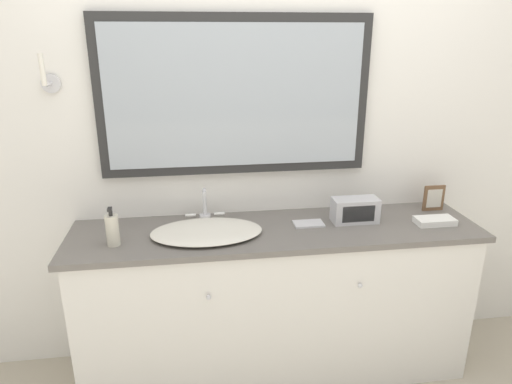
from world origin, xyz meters
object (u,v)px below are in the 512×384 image
Objects in this scene: sink_basin at (207,231)px; picture_frame at (434,198)px; appliance_box at (355,210)px; soap_bottle at (112,230)px.

picture_frame is (1.26, 0.14, 0.05)m from sink_basin.
appliance_box is 0.49m from picture_frame.
soap_bottle is 1.70m from picture_frame.
sink_basin is at bearing -173.44° from picture_frame.
appliance_box is at bearing -168.95° from picture_frame.
appliance_box is at bearing 5.22° from soap_bottle.
sink_basin is 2.87× the size of soap_bottle.
soap_bottle is at bearing -174.78° from appliance_box.
soap_bottle is 1.21m from appliance_box.
soap_bottle is (-0.43, -0.06, 0.06)m from sink_basin.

